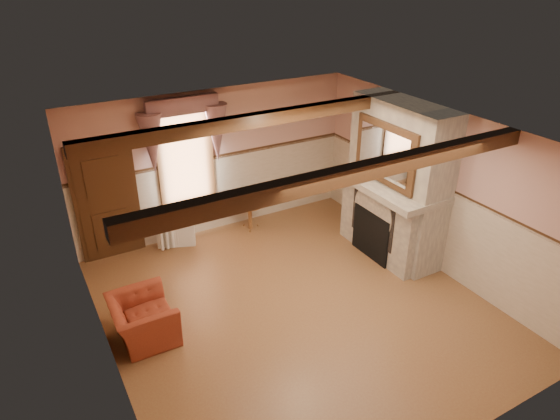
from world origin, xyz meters
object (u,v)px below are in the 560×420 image
armchair (143,319)px  side_table (250,216)px  oil_lamp (371,164)px  radiator (176,231)px  bowl (384,176)px  mantel_clock (363,162)px

armchair → side_table: bearing=-51.4°
armchair → side_table: size_ratio=1.76×
armchair → oil_lamp: oil_lamp is taller
radiator → bowl: 3.96m
radiator → oil_lamp: bearing=-4.2°
mantel_clock → oil_lamp: 0.24m
side_table → bowl: (1.74, -1.84, 1.19)m
oil_lamp → mantel_clock: bearing=90.0°
radiator → mantel_clock: size_ratio=2.92×
armchair → oil_lamp: (4.49, 0.65, 1.25)m
side_table → radiator: 1.52m
armchair → bowl: bearing=-85.5°
mantel_clock → side_table: bearing=144.3°
side_table → oil_lamp: (1.74, -1.49, 1.29)m
armchair → oil_lamp: bearing=-81.0°
bowl → oil_lamp: bearing=90.0°
mantel_clock → oil_lamp: oil_lamp is taller
bowl → oil_lamp: 0.36m
armchair → oil_lamp: size_ratio=3.45×
radiator → oil_lamp: oil_lamp is taller
oil_lamp → bowl: bearing=-90.0°
radiator → oil_lamp: 3.83m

